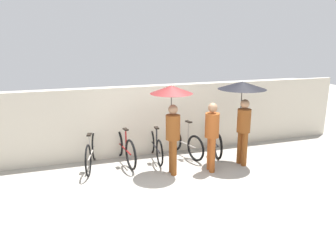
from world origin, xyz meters
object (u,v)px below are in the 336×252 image
object	(u,v)px
parked_bicycle_1	(124,148)
pedestrian_center	(212,132)
parked_bicycle_0	(92,152)
parked_bicycle_4	(213,140)
pedestrian_leading	(172,106)
parked_bicycle_2	(155,145)
pedestrian_trailing	(243,98)
parked_bicycle_3	(184,142)

from	to	relation	value
parked_bicycle_1	pedestrian_center	bearing A→B (deg)	-129.48
parked_bicycle_0	parked_bicycle_4	xyz separation A→B (m)	(3.18, 0.01, -0.02)
parked_bicycle_0	pedestrian_leading	world-z (taller)	pedestrian_leading
parked_bicycle_1	parked_bicycle_2	bearing A→B (deg)	-97.16
pedestrian_leading	pedestrian_trailing	bearing A→B (deg)	4.37
parked_bicycle_3	pedestrian_trailing	distance (m)	1.92
parked_bicycle_2	pedestrian_leading	xyz separation A→B (m)	(0.11, -0.95, 1.19)
parked_bicycle_1	pedestrian_trailing	world-z (taller)	pedestrian_trailing
parked_bicycle_2	parked_bicycle_0	bearing A→B (deg)	95.78
parked_bicycle_1	pedestrian_trailing	bearing A→B (deg)	-115.88
parked_bicycle_1	pedestrian_center	world-z (taller)	pedestrian_center
pedestrian_center	parked_bicycle_2	bearing A→B (deg)	137.44
pedestrian_trailing	parked_bicycle_1	bearing A→B (deg)	153.10
pedestrian_leading	pedestrian_center	xyz separation A→B (m)	(0.88, -0.21, -0.61)
parked_bicycle_3	parked_bicycle_4	xyz separation A→B (m)	(0.80, -0.04, 0.00)
pedestrian_leading	pedestrian_trailing	world-z (taller)	pedestrian_trailing
pedestrian_leading	pedestrian_trailing	distance (m)	1.76
pedestrian_center	parked_bicycle_3	bearing A→B (deg)	106.88
pedestrian_leading	pedestrian_trailing	xyz separation A→B (m)	(1.76, 0.01, 0.09)
parked_bicycle_2	pedestrian_trailing	xyz separation A→B (m)	(1.87, -0.94, 1.28)
parked_bicycle_2	pedestrian_center	bearing A→B (deg)	-135.37
parked_bicycle_1	parked_bicycle_3	distance (m)	1.59
parked_bicycle_4	pedestrian_leading	size ratio (longest dim) A/B	0.82
parked_bicycle_3	parked_bicycle_4	world-z (taller)	parked_bicycle_3
parked_bicycle_4	parked_bicycle_2	bearing A→B (deg)	98.91
parked_bicycle_3	parked_bicycle_4	size ratio (longest dim) A/B	0.97
parked_bicycle_0	parked_bicycle_2	world-z (taller)	parked_bicycle_2
pedestrian_center	pedestrian_trailing	size ratio (longest dim) A/B	0.80
pedestrian_center	pedestrian_trailing	bearing A→B (deg)	21.03
parked_bicycle_4	pedestrian_trailing	xyz separation A→B (m)	(0.28, -0.90, 1.28)
parked_bicycle_2	pedestrian_center	xyz separation A→B (m)	(1.00, -1.16, 0.58)
pedestrian_leading	parked_bicycle_2	bearing A→B (deg)	100.98
parked_bicycle_4	pedestrian_trailing	bearing A→B (deg)	-152.12
parked_bicycle_2	parked_bicycle_3	world-z (taller)	parked_bicycle_3
parked_bicycle_0	pedestrian_center	bearing A→B (deg)	-99.45
parked_bicycle_2	pedestrian_center	world-z (taller)	pedestrian_center
parked_bicycle_4	pedestrian_leading	xyz separation A→B (m)	(-1.48, -0.91, 1.19)
parked_bicycle_3	pedestrian_leading	distance (m)	1.67
parked_bicycle_1	pedestrian_center	xyz separation A→B (m)	(1.79, -1.18, 0.55)
parked_bicycle_0	parked_bicycle_1	xyz separation A→B (m)	(0.79, 0.06, -0.00)
parked_bicycle_1	parked_bicycle_2	world-z (taller)	parked_bicycle_2
parked_bicycle_0	parked_bicycle_1	size ratio (longest dim) A/B	0.98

